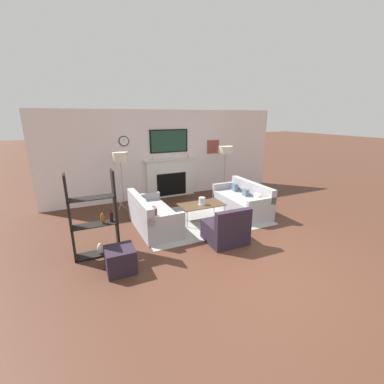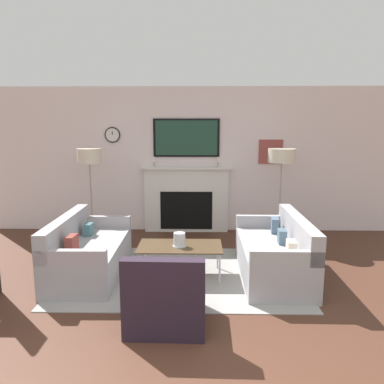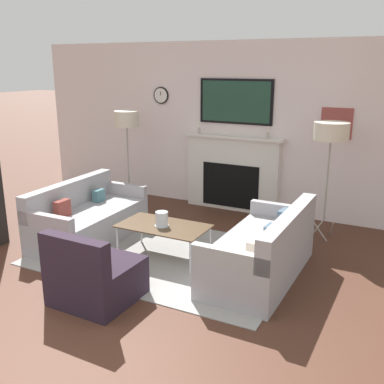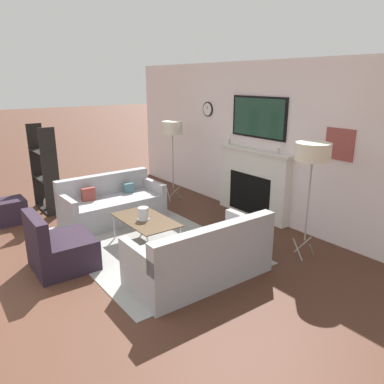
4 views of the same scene
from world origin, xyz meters
The scene contains 10 objects.
ground_plane centered at (0.00, 0.00, 0.00)m, with size 60.00×60.00×0.00m, color #492A1D.
fireplace_wall centered at (0.00, 4.73, 1.23)m, with size 7.60×0.28×2.70m.
area_rug centered at (0.00, 2.48, 0.01)m, with size 3.13×2.17×0.01m.
couch_left centered at (-1.26, 2.48, 0.28)m, with size 0.84×1.73×0.79m.
couch_right centered at (1.26, 2.48, 0.29)m, with size 0.84×1.76×0.80m.
armchair centered at (-0.08, 1.18, 0.26)m, with size 0.79×0.77×0.78m.
coffee_table centered at (-0.01, 2.43, 0.40)m, with size 1.10×0.62×0.42m.
hurricane_candle centered at (-0.02, 2.40, 0.50)m, with size 0.18×0.18×0.18m.
floor_lamp_left centered at (-1.63, 4.02, 1.46)m, with size 0.40×0.40×1.61m.
floor_lamp_right centered at (1.63, 4.02, 1.47)m, with size 0.46×0.46×1.62m.
Camera 3 is at (2.68, -2.04, 2.34)m, focal length 42.00 mm.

